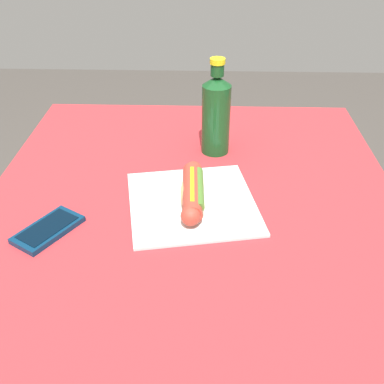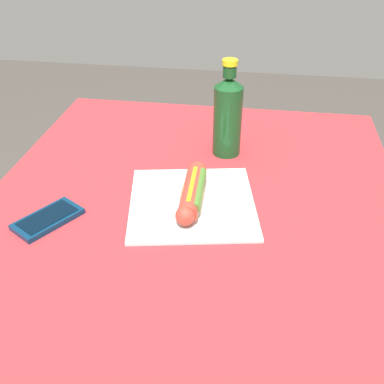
% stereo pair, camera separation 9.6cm
% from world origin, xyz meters
% --- Properties ---
extents(dining_table, '(1.11, 0.89, 0.73)m').
position_xyz_m(dining_table, '(0.00, 0.00, 0.60)').
color(dining_table, brown).
rests_on(dining_table, ground).
extents(paper_wrapper, '(0.31, 0.30, 0.01)m').
position_xyz_m(paper_wrapper, '(-0.04, -0.00, 0.73)').
color(paper_wrapper, silver).
rests_on(paper_wrapper, dining_table).
extents(hot_dog, '(0.21, 0.05, 0.05)m').
position_xyz_m(hot_dog, '(-0.04, 0.00, 0.76)').
color(hot_dog, '#E5BC75').
rests_on(hot_dog, paper_wrapper).
extents(cell_phone, '(0.15, 0.13, 0.01)m').
position_xyz_m(cell_phone, '(0.07, -0.27, 0.73)').
color(cell_phone, '#0A2D4C').
rests_on(cell_phone, dining_table).
extents(soda_bottle, '(0.07, 0.07, 0.24)m').
position_xyz_m(soda_bottle, '(-0.27, 0.05, 0.83)').
color(soda_bottle, '#14471E').
rests_on(soda_bottle, dining_table).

